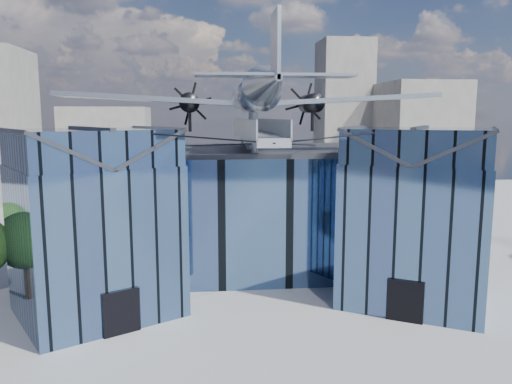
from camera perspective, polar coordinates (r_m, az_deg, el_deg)
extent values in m
plane|color=gray|center=(34.97, 0.35, -12.24)|extent=(120.00, 120.00, 0.00)
cube|color=#45618D|center=(42.34, -0.99, -1.86)|extent=(28.00, 14.00, 9.50)
cube|color=#282A30|center=(41.72, -1.01, 4.84)|extent=(28.00, 14.00, 0.40)
cube|color=#45618D|center=(33.13, -17.88, -5.26)|extent=(11.79, 11.43, 9.50)
cube|color=#45618D|center=(32.27, -18.36, 4.88)|extent=(11.56, 11.20, 2.20)
cube|color=#282A30|center=(31.66, -22.25, 4.62)|extent=(7.98, 9.23, 2.40)
cube|color=#282A30|center=(33.02, -14.63, 5.12)|extent=(7.98, 9.23, 2.40)
cube|color=#282A30|center=(32.22, -18.46, 6.92)|extent=(4.30, 7.10, 0.18)
cube|color=black|center=(30.50, -15.12, -13.15)|extent=(2.03, 1.32, 2.60)
cube|color=black|center=(34.72, -10.80, -4.36)|extent=(0.34, 0.34, 9.50)
cube|color=#45618D|center=(35.35, 17.77, -4.39)|extent=(11.79, 11.43, 9.50)
cube|color=#45618D|center=(34.54, 18.22, 5.11)|extent=(11.56, 11.20, 2.20)
cube|color=#282A30|center=(34.84, 14.52, 5.29)|extent=(7.98, 9.23, 2.40)
cube|color=#282A30|center=(34.39, 21.96, 4.90)|extent=(7.98, 9.23, 2.40)
cube|color=#282A30|center=(34.50, 18.31, 7.02)|extent=(4.30, 7.10, 0.18)
cube|color=black|center=(32.45, 16.67, -11.87)|extent=(2.03, 1.32, 2.60)
cube|color=black|center=(36.07, 10.64, -3.86)|extent=(0.34, 0.34, 9.50)
cube|color=#989DA5|center=(36.18, -0.25, 6.48)|extent=(1.80, 21.00, 0.50)
cube|color=#989DA5|center=(36.08, -1.68, 7.50)|extent=(0.08, 21.00, 1.10)
cube|color=#989DA5|center=(36.26, 1.18, 7.51)|extent=(0.08, 21.00, 1.10)
cylinder|color=#989DA5|center=(45.66, -1.45, 6.08)|extent=(0.44, 0.44, 1.35)
cylinder|color=#989DA5|center=(39.69, -0.76, 5.69)|extent=(0.44, 0.44, 1.35)
cylinder|color=#989DA5|center=(35.71, -0.17, 5.36)|extent=(0.44, 0.44, 1.35)
cylinder|color=#989DA5|center=(36.65, -0.33, 7.99)|extent=(0.70, 0.70, 1.40)
cylinder|color=black|center=(28.54, -9.32, 6.38)|extent=(10.55, 6.08, 0.69)
cylinder|color=black|center=(29.84, 11.37, 6.42)|extent=(10.55, 6.08, 0.69)
cylinder|color=black|center=(34.03, -4.96, 5.38)|extent=(6.09, 17.04, 1.19)
cylinder|color=black|center=(34.66, 5.05, 5.44)|extent=(6.09, 17.04, 1.19)
cylinder|color=#A9AFB6|center=(36.68, -0.33, 11.04)|extent=(2.50, 11.00, 2.50)
sphere|color=#A9AFB6|center=(42.15, -1.08, 10.72)|extent=(2.50, 2.50, 2.50)
cube|color=black|center=(41.19, -0.96, 11.73)|extent=(1.60, 1.40, 0.50)
cone|color=#A9AFB6|center=(27.77, 1.54, 12.42)|extent=(2.50, 7.00, 2.50)
cube|color=#A9AFB6|center=(25.66, 2.26, 16.32)|extent=(0.18, 2.40, 3.40)
cube|color=#A9AFB6|center=(25.61, 2.21, 13.18)|extent=(8.00, 1.80, 0.14)
cube|color=#A9AFB6|center=(37.64, -11.33, 10.35)|extent=(14.00, 3.20, 1.08)
cylinder|color=black|center=(38.10, -7.58, 10.05)|extent=(1.44, 3.20, 1.44)
cone|color=black|center=(39.89, -7.51, 9.98)|extent=(0.70, 0.70, 0.70)
cube|color=black|center=(40.04, -7.51, 9.98)|extent=(1.05, 0.06, 3.33)
cube|color=black|center=(40.04, -7.51, 9.98)|extent=(2.53, 0.06, 2.53)
cube|color=black|center=(40.04, -7.51, 9.98)|extent=(3.33, 0.06, 1.05)
cylinder|color=black|center=(37.48, -7.57, 8.20)|extent=(0.24, 0.24, 1.75)
cube|color=#A9AFB6|center=(38.97, 9.99, 10.33)|extent=(14.00, 3.20, 1.08)
cylinder|color=black|center=(38.96, 6.28, 10.04)|extent=(1.44, 3.20, 1.44)
cone|color=black|center=(40.72, 5.74, 9.98)|extent=(0.70, 0.70, 0.70)
cube|color=black|center=(40.87, 5.70, 9.98)|extent=(1.05, 0.06, 3.33)
cube|color=black|center=(40.87, 5.70, 9.98)|extent=(2.53, 0.06, 2.53)
cube|color=black|center=(40.87, 5.70, 9.98)|extent=(3.33, 0.06, 1.05)
cylinder|color=black|center=(38.36, 6.44, 8.23)|extent=(0.24, 0.24, 1.75)
cube|color=slate|center=(88.07, 17.97, 5.97)|extent=(12.00, 14.00, 18.00)
cube|color=slate|center=(89.16, -16.63, 4.77)|extent=(14.00, 10.00, 14.00)
cube|color=slate|center=(94.03, 9.94, 8.84)|extent=(9.00, 9.00, 26.00)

